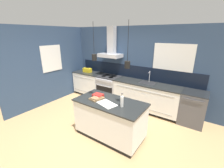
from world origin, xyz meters
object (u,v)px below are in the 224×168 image
red_supply_box (98,96)px  yellow_toolbox (87,70)px  bottle_on_island (122,101)px  dishwasher (193,108)px  book_stack (97,98)px  oven_range (109,88)px

red_supply_box → yellow_toolbox: (-1.93, 1.68, 0.04)m
bottle_on_island → yellow_toolbox: 3.18m
dishwasher → red_supply_box: 2.59m
book_stack → yellow_toolbox: size_ratio=1.03×
yellow_toolbox → bottle_on_island: bearing=-33.8°
dishwasher → yellow_toolbox: yellow_toolbox is taller
bottle_on_island → book_stack: size_ratio=0.84×
yellow_toolbox → book_stack: bearing=-42.1°
dishwasher → bottle_on_island: bearing=-123.8°
oven_range → dishwasher: size_ratio=1.00×
dishwasher → yellow_toolbox: (-3.83, 0.00, 0.54)m
oven_range → book_stack: size_ratio=2.59×
dishwasher → red_supply_box: red_supply_box is taller
book_stack → yellow_toolbox: bearing=137.9°
bottle_on_island → oven_range: bearing=131.9°
oven_range → yellow_toolbox: 1.18m
oven_range → red_supply_box: 1.96m
dishwasher → book_stack: bearing=-136.3°
oven_range → yellow_toolbox: (-1.05, 0.00, 0.54)m
yellow_toolbox → oven_range: bearing=-0.2°
dishwasher → bottle_on_island: bottle_on_island is taller
dishwasher → book_stack: size_ratio=2.59×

